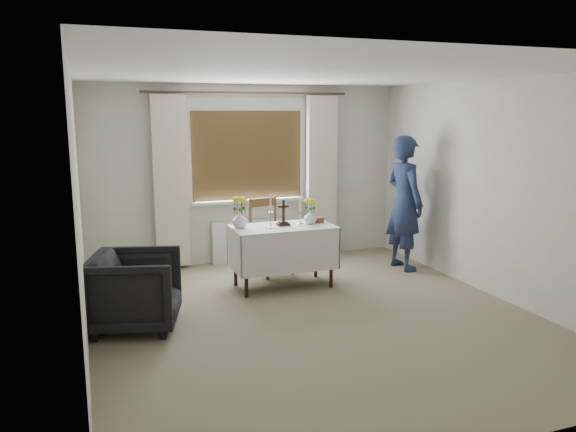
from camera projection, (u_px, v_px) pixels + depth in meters
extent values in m
plane|color=gray|center=(316.00, 318.00, 5.88)|extent=(5.00, 5.00, 0.00)
cube|color=white|center=(283.00, 257.00, 6.87)|extent=(1.24, 0.64, 0.76)
imported|color=black|center=(136.00, 290.00, 5.56)|extent=(1.04, 1.02, 0.77)
imported|color=navy|center=(404.00, 203.00, 7.58)|extent=(0.49, 0.70, 1.82)
cube|color=silver|center=(250.00, 241.00, 8.05)|extent=(1.10, 0.10, 0.60)
imported|color=silver|center=(240.00, 220.00, 6.69)|extent=(0.25, 0.25, 0.20)
imported|color=silver|center=(310.00, 217.00, 6.92)|extent=(0.19, 0.19, 0.17)
cylinder|color=brown|center=(317.00, 219.00, 7.05)|extent=(0.21, 0.21, 0.07)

